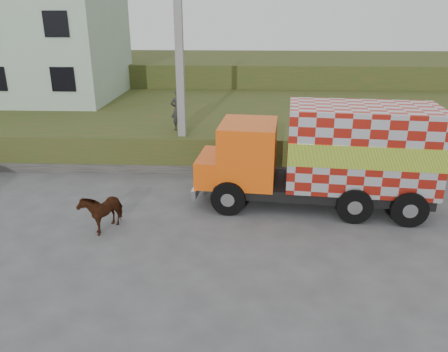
{
  "coord_description": "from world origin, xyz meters",
  "views": [
    {
      "loc": [
        1.49,
        -12.58,
        6.24
      ],
      "look_at": [
        0.9,
        0.5,
        1.3
      ],
      "focal_mm": 35.0,
      "sensor_mm": 36.0,
      "label": 1
    }
  ],
  "objects_px": {
    "utility_pole": "(180,71)",
    "pedestrian": "(178,110)",
    "cow": "(102,210)",
    "cargo_truck": "(327,156)"
  },
  "relations": [
    {
      "from": "cow",
      "to": "cargo_truck",
      "type": "bearing_deg",
      "value": 38.83
    },
    {
      "from": "utility_pole",
      "to": "cow",
      "type": "xyz_separation_m",
      "value": [
        -1.75,
        -5.35,
        -3.46
      ]
    },
    {
      "from": "utility_pole",
      "to": "pedestrian",
      "type": "distance_m",
      "value": 1.95
    },
    {
      "from": "cow",
      "to": "pedestrian",
      "type": "height_order",
      "value": "pedestrian"
    },
    {
      "from": "utility_pole",
      "to": "cow",
      "type": "height_order",
      "value": "utility_pole"
    },
    {
      "from": "utility_pole",
      "to": "pedestrian",
      "type": "relative_size",
      "value": 4.61
    },
    {
      "from": "cargo_truck",
      "to": "pedestrian",
      "type": "xyz_separation_m",
      "value": [
        -5.55,
        4.22,
        0.58
      ]
    },
    {
      "from": "pedestrian",
      "to": "utility_pole",
      "type": "bearing_deg",
      "value": 89.65
    },
    {
      "from": "utility_pole",
      "to": "cow",
      "type": "bearing_deg",
      "value": -108.09
    },
    {
      "from": "cargo_truck",
      "to": "utility_pole",
      "type": "bearing_deg",
      "value": 153.72
    }
  ]
}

